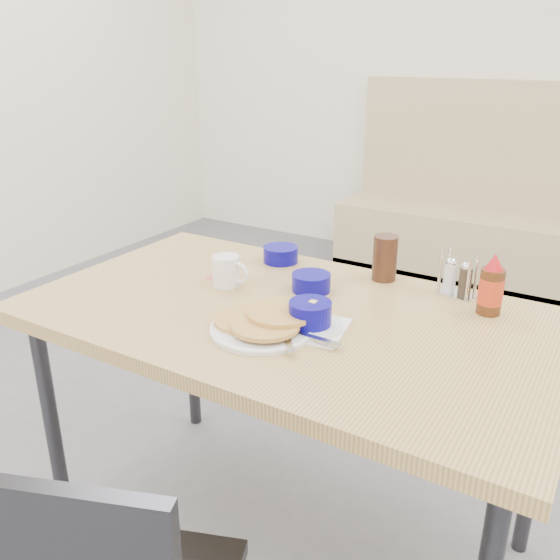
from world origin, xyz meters
The scene contains 12 objects.
wall_back centered at (0.00, 2.97, 1.40)m, with size 5.00×0.06×2.80m, color white.
booth_bench centered at (0.00, 2.78, 0.35)m, with size 1.90×0.56×1.22m.
dining_table centered at (0.00, 0.25, 0.70)m, with size 1.40×0.80×0.76m.
pancake_plate centered at (0.01, 0.12, 0.78)m, with size 0.27×0.25×0.04m.
coffee_mug centered at (-0.24, 0.31, 0.81)m, with size 0.12×0.08×0.09m.
grits_setting centered at (0.10, 0.18, 0.79)m, with size 0.22×0.20×0.07m.
creamer_bowl centered at (-0.22, 0.56, 0.78)m, with size 0.11×0.11×0.05m.
butter_bowl centered at (-0.02, 0.40, 0.78)m, with size 0.11×0.11×0.05m.
amber_tumbler centered at (0.13, 0.59, 0.83)m, with size 0.07×0.07×0.13m, color #381E11.
condiment_caddy centered at (0.34, 0.58, 0.80)m, with size 0.11×0.08×0.12m.
syrup_bottle centered at (0.45, 0.51, 0.83)m, with size 0.06×0.06×0.16m.
sugar_wrapper centered at (-0.31, 0.33, 0.76)m, with size 0.04×0.02×0.00m, color #E24B57.
Camera 1 is at (0.72, -0.97, 1.40)m, focal length 38.00 mm.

